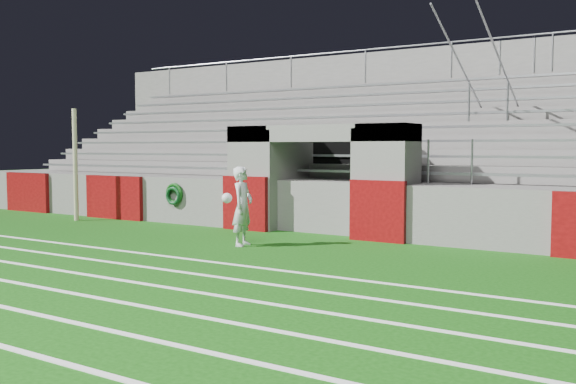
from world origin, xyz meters
The scene contains 5 objects.
ground centered at (0.00, 0.00, 0.00)m, with size 90.00×90.00×0.00m, color #10450B.
field_post centered at (-7.11, 2.09, 1.58)m, with size 0.13×0.13×3.15m, color tan.
stadium_structure centered at (0.00, 7.97, 1.49)m, with size 26.00×8.48×5.42m.
goalkeeper_with_ball centered at (-0.34, 0.86, 0.84)m, with size 0.62×0.67×1.67m.
hose_coil centered at (-4.17, 2.93, 0.80)m, with size 0.58×0.15×0.60m.
Camera 1 is at (7.67, -9.90, 2.07)m, focal length 40.00 mm.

